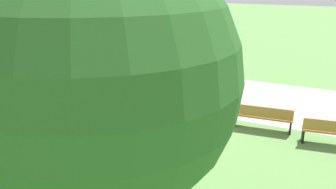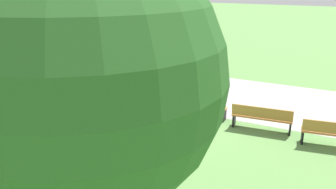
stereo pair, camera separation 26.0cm
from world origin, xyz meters
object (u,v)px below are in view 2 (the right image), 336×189
Objects in this scene: tree_1 at (87,77)px; bench_5 at (262,117)px; bench_0 at (7,79)px; bench_1 at (51,84)px; bench_6 at (336,133)px; bench_2 at (96,89)px; bench_4 at (199,105)px; lamp_post at (135,38)px; person_seated at (7,75)px; bench_3 at (145,96)px.

bench_5 is at bearing 84.75° from tree_1.
bench_1 is (2.28, 0.41, 0.00)m from bench_0.
bench_0 is 1.00× the size of bench_6.
bench_2 is 1.01× the size of bench_4.
bench_2 is 0.37× the size of tree_1.
bench_1 is at bearing -155.31° from lamp_post.
bench_0 is 9.24m from bench_4.
person_seated reaches higher than bench_6.
bench_4 is at bearing 171.46° from bench_5.
tree_1 is (1.59, -7.95, 3.24)m from bench_4.
tree_1 reaches higher than lamp_post.
bench_1 is 2.49m from person_seated.
bench_3 is 2.64m from lamp_post.
bench_1 is 11.83m from tree_1.
bench_4 is at bearing 1.71° from bench_3.
bench_1 is at bearing 17.07° from person_seated.
bench_1 and bench_2 have the same top height.
bench_6 is at bearing 12.88° from person_seated.
lamp_post reaches higher than bench_2.
bench_2 is at bearing 15.38° from bench_1.
bench_2 and bench_5 have the same top height.
person_seated reaches higher than bench_2.
tree_1 reaches higher than bench_0.
bench_5 is at bearing -12.83° from lamp_post.
bench_6 is at bearing 13.69° from bench_0.
bench_0 and bench_4 have the same top height.
tree_1 is (-3.02, -7.54, 3.24)m from bench_6.
person_seated is (-14.01, -0.22, 0.16)m from bench_6.
bench_0 is 13.34m from tree_1.
person_seated reaches higher than bench_5.
bench_1 is at bearing -173.17° from bench_3.
bench_6 is 8.74m from tree_1.
bench_3 is at bearing 18.80° from bench_0.
bench_4 is 2.32m from bench_5.
bench_4 is 9.43m from person_seated.
bench_6 is 0.57× the size of lamp_post.
bench_4 is 4.63m from bench_6.
tree_1 is at bearing -120.38° from bench_6.
bench_1 is at bearing -168.04° from bench_2.
bench_6 is at bearing -6.83° from bench_4.
bench_2 is at bearing 17.90° from person_seated.
bench_3 is at bearing 17.09° from person_seated.
bench_6 is at bearing -11.14° from lamp_post.
bench_0 is at bearing -166.34° from bench_2.
tree_1 is (8.52, -7.54, 3.24)m from bench_1.
person_seated is at bearing 146.37° from tree_1.
bench_2 and bench_3 have the same top height.
bench_0 is 1.02× the size of bench_4.
bench_6 is 14.02m from person_seated.
bench_2 is at bearing 128.54° from tree_1.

